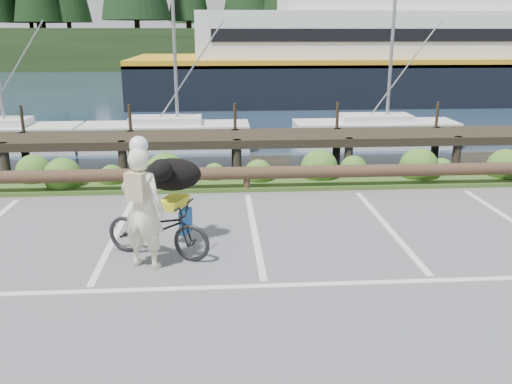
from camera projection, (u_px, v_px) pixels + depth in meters
ground at (263, 275)px, 8.47m from camera, size 72.00×72.00×0.00m
harbor_backdrop at (224, 56)px, 83.51m from camera, size 170.00×160.00×30.00m
vegetation_strip at (245, 181)px, 13.52m from camera, size 34.00×1.60×0.10m
log_rail at (247, 191)px, 12.86m from camera, size 32.00×0.30×0.60m
bicycle at (158, 228)px, 9.03m from camera, size 1.99×1.33×0.99m
cyclist at (143, 208)px, 8.49m from camera, size 0.85×0.71×1.98m
dog at (172, 175)px, 9.36m from camera, size 0.83×1.11×0.58m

